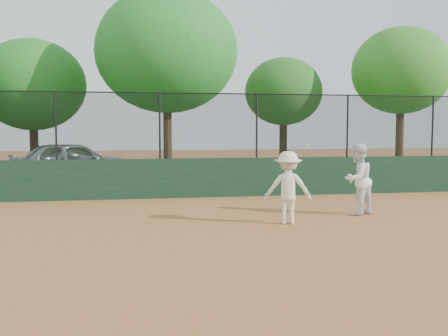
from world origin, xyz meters
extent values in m
plane|color=#AE6B38|center=(0.00, 0.00, 0.00)|extent=(80.00, 80.00, 0.00)
cube|color=#1A3922|center=(0.00, 6.00, 0.60)|extent=(26.00, 0.20, 1.20)
cube|color=#2C591C|center=(0.00, 12.00, 0.00)|extent=(36.00, 12.00, 0.01)
imported|color=#9EA3A7|center=(-3.58, 10.70, 0.82)|extent=(5.15, 3.10, 1.64)
imported|color=white|center=(4.13, 2.24, 0.87)|extent=(1.06, 0.98, 1.75)
imported|color=#ECEAC8|center=(2.10, 1.40, 0.81)|extent=(1.14, 0.81, 1.61)
sphere|color=#AFD22E|center=(2.40, 1.00, 1.75)|extent=(0.07, 0.07, 0.07)
cube|color=black|center=(0.00, 6.00, 2.20)|extent=(26.00, 0.02, 2.00)
cylinder|color=black|center=(0.00, 6.00, 3.18)|extent=(26.00, 0.04, 0.04)
cylinder|color=black|center=(-3.50, 6.00, 2.20)|extent=(0.06, 0.06, 2.00)
cylinder|color=black|center=(-0.50, 6.00, 2.20)|extent=(0.06, 0.06, 2.00)
cylinder|color=black|center=(2.50, 6.00, 2.20)|extent=(0.06, 0.06, 2.00)
cylinder|color=black|center=(5.50, 6.00, 2.20)|extent=(0.06, 0.06, 2.00)
cylinder|color=black|center=(8.50, 6.00, 2.20)|extent=(0.06, 0.06, 2.00)
cylinder|color=#422B17|center=(-5.48, 13.06, 1.11)|extent=(0.36, 0.36, 2.23)
ellipsoid|color=#22691E|center=(-5.48, 13.06, 3.94)|extent=(4.44, 4.04, 3.84)
cylinder|color=#4C311B|center=(0.05, 11.20, 1.49)|extent=(0.36, 0.36, 2.99)
ellipsoid|color=#247225|center=(0.05, 11.20, 5.20)|extent=(5.71, 5.19, 4.93)
cylinder|color=#422916|center=(5.52, 13.21, 1.21)|extent=(0.36, 0.36, 2.42)
ellipsoid|color=#275B1D|center=(5.52, 13.21, 3.81)|extent=(3.60, 3.27, 3.11)
cylinder|color=#4A301A|center=(10.55, 11.74, 1.48)|extent=(0.36, 0.36, 2.97)
ellipsoid|color=#307521|center=(10.55, 11.74, 4.70)|extent=(4.49, 4.08, 3.88)
camera|label=1|loc=(-1.19, -9.16, 2.12)|focal=40.00mm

